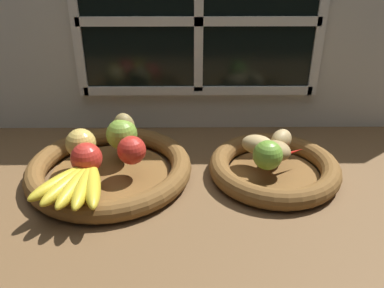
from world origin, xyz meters
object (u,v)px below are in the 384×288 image
at_px(potato_large, 276,151).
at_px(lime_near, 268,155).
at_px(chili_pepper, 284,155).
at_px(apple_red_front, 86,158).
at_px(apple_green_back, 122,134).
at_px(fruit_bowl_left, 110,169).
at_px(fruit_bowl_right, 274,168).
at_px(pear_brown, 124,129).
at_px(apple_golden_left, 81,143).
at_px(potato_oblong, 258,144).
at_px(apple_red_right, 132,150).
at_px(potato_back, 281,140).
at_px(banana_bunch_front, 77,184).

height_order(potato_large, lime_near, lime_near).
bearing_deg(chili_pepper, apple_red_front, 158.52).
bearing_deg(apple_green_back, fruit_bowl_left, -114.81).
xyz_separation_m(fruit_bowl_right, lime_near, (-0.03, -0.04, 0.06)).
xyz_separation_m(fruit_bowl_right, apple_green_back, (-0.36, 0.06, 0.06)).
relative_size(apple_green_back, pear_brown, 0.90).
bearing_deg(potato_large, apple_golden_left, 178.12).
height_order(pear_brown, potato_oblong, pear_brown).
bearing_deg(apple_red_front, fruit_bowl_right, 7.15).
height_order(fruit_bowl_right, apple_red_right, apple_red_right).
xyz_separation_m(apple_red_front, potato_large, (0.42, 0.05, -0.01)).
bearing_deg(apple_green_back, potato_back, -1.34).
height_order(apple_golden_left, banana_bunch_front, apple_golden_left).
height_order(apple_golden_left, potato_large, apple_golden_left).
distance_m(apple_golden_left, banana_bunch_front, 0.14).
bearing_deg(banana_bunch_front, chili_pepper, 15.95).
distance_m(fruit_bowl_right, apple_green_back, 0.37).
relative_size(apple_golden_left, banana_bunch_front, 0.39).
bearing_deg(apple_red_right, banana_bunch_front, -131.53).
height_order(apple_green_back, apple_red_front, apple_green_back).
relative_size(banana_bunch_front, lime_near, 2.69).
bearing_deg(chili_pepper, potato_large, 160.49).
xyz_separation_m(fruit_bowl_left, chili_pepper, (0.41, 0.00, 0.03)).
bearing_deg(fruit_bowl_left, apple_red_right, -13.51).
bearing_deg(apple_green_back, chili_pepper, -7.77).
height_order(apple_red_right, potato_back, apple_red_right).
relative_size(apple_red_right, banana_bunch_front, 0.37).
xyz_separation_m(apple_golden_left, potato_oblong, (0.41, 0.01, -0.01)).
bearing_deg(fruit_bowl_right, potato_back, 65.56).
distance_m(fruit_bowl_right, banana_bunch_front, 0.45).
height_order(apple_green_back, chili_pepper, apple_green_back).
bearing_deg(banana_bunch_front, pear_brown, 70.73).
relative_size(fruit_bowl_right, potato_large, 4.41).
bearing_deg(potato_back, fruit_bowl_right, -114.44).
distance_m(apple_green_back, chili_pepper, 0.39).
distance_m(pear_brown, lime_near, 0.35).
relative_size(apple_golden_left, chili_pepper, 0.57).
xyz_separation_m(fruit_bowl_left, potato_back, (0.41, 0.05, 0.05)).
height_order(banana_bunch_front, potato_oblong, potato_oblong).
height_order(apple_red_front, pear_brown, pear_brown).
bearing_deg(fruit_bowl_left, lime_near, -6.49).
bearing_deg(chili_pepper, lime_near, -165.82).
bearing_deg(banana_bunch_front, lime_near, 11.83).
relative_size(potato_large, lime_near, 1.05).
relative_size(apple_green_back, potato_back, 1.12).
bearing_deg(lime_near, fruit_bowl_right, 56.31).
xyz_separation_m(banana_bunch_front, lime_near, (0.40, 0.08, 0.02)).
bearing_deg(apple_green_back, apple_golden_left, -155.42).
bearing_deg(potato_back, fruit_bowl_left, -173.51).
distance_m(apple_golden_left, apple_red_right, 0.12).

